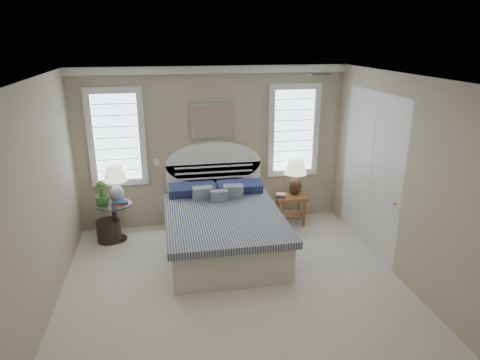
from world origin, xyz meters
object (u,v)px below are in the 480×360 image
at_px(floor_pot, 109,231).
at_px(lamp_left, 115,180).
at_px(lamp_right, 295,173).
at_px(side_table_left, 115,218).
at_px(bed, 222,225).
at_px(nightstand_right, 291,203).

bearing_deg(floor_pot, lamp_left, 36.28).
distance_m(lamp_left, lamp_right, 2.99).
bearing_deg(lamp_right, side_table_left, -176.69).
bearing_deg(lamp_left, floor_pot, -143.72).
bearing_deg(floor_pot, side_table_left, 5.05).
relative_size(bed, lamp_left, 3.80).
bearing_deg(nightstand_right, lamp_left, 179.81).
distance_m(bed, side_table_left, 1.75).
xyz_separation_m(bed, side_table_left, (-1.65, 0.59, 0.00)).
bearing_deg(lamp_left, lamp_right, 1.26).
distance_m(side_table_left, nightstand_right, 2.95).
relative_size(nightstand_right, lamp_right, 0.83).
distance_m(bed, nightstand_right, 1.47).
xyz_separation_m(floor_pot, lamp_left, (0.16, 0.12, 0.82)).
bearing_deg(nightstand_right, side_table_left, -178.06).
xyz_separation_m(side_table_left, lamp_right, (3.04, 0.18, 0.53)).
distance_m(nightstand_right, lamp_right, 0.54).
xyz_separation_m(nightstand_right, lamp_left, (-2.90, 0.01, 0.61)).
bearing_deg(lamp_right, bed, -151.02).
height_order(side_table_left, nightstand_right, side_table_left).
bearing_deg(lamp_right, floor_pot, -176.63).
xyz_separation_m(bed, lamp_left, (-1.60, 0.70, 0.61)).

